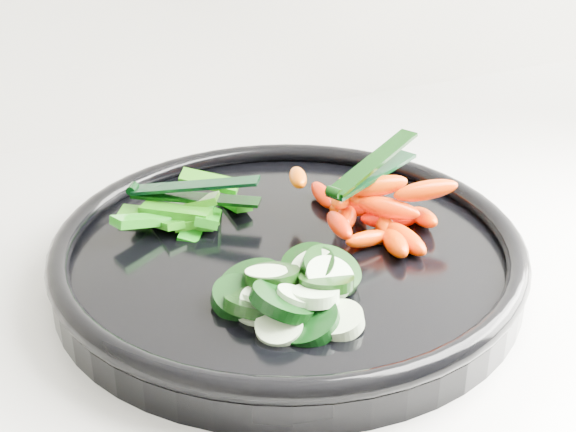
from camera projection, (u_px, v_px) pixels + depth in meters
name	position (u px, v px, depth m)	size (l,w,h in m)	color
veggie_tray	(288.00, 254.00, 0.64)	(0.41, 0.41, 0.04)	black
cucumber_pile	(286.00, 293.00, 0.57)	(0.12, 0.13, 0.04)	black
carrot_pile	(371.00, 208.00, 0.66)	(0.13, 0.15, 0.05)	#F94500
pepper_pile	(185.00, 213.00, 0.68)	(0.13, 0.10, 0.04)	#226B0A
tong_carrot	(371.00, 169.00, 0.65)	(0.11, 0.06, 0.02)	black
tong_pepper	(191.00, 191.00, 0.67)	(0.10, 0.08, 0.02)	black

